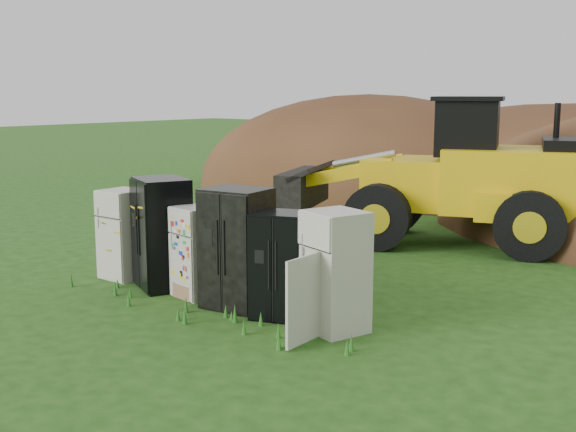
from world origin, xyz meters
name	(u,v)px	position (x,y,z in m)	size (l,w,h in m)	color
ground	(220,302)	(0.00, 0.00, 0.00)	(120.00, 120.00, 0.00)	#204712
fridge_leftmost	(124,234)	(-2.54, 0.03, 0.85)	(0.75, 0.72, 1.69)	beige
fridge_black_side	(162,233)	(-1.45, 0.03, 1.00)	(1.04, 0.82, 2.00)	black
fridge_sticker	(197,252)	(-0.55, 0.02, 0.79)	(0.70, 0.65, 1.58)	silver
fridge_dark_mid	(237,248)	(0.42, -0.01, 0.99)	(1.01, 0.82, 1.97)	black
fridge_black_right	(280,265)	(1.32, 0.02, 0.84)	(0.84, 0.70, 1.68)	black
fridge_open_door	(336,271)	(2.37, 0.04, 0.90)	(0.82, 0.75, 1.80)	beige
wheel_loader	(428,171)	(0.35, 6.56, 1.70)	(7.04, 2.85, 3.41)	gold
dirt_mound_left	(367,188)	(-5.98, 13.82, 0.00)	(13.92, 10.44, 6.84)	#412615
dirt_mound_back	(570,194)	(0.27, 17.10, 0.00)	(18.12, 12.08, 6.23)	#412615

